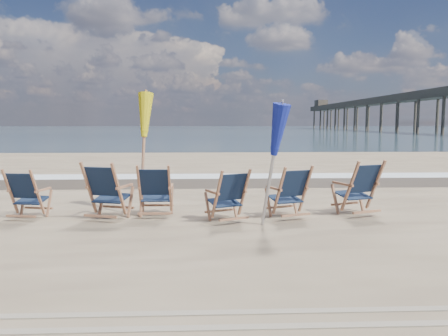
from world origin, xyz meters
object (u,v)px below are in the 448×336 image
(beach_chair_2, at_px, (170,191))
(beach_chair_1, at_px, (119,192))
(beach_chair_5, at_px, (376,187))
(beach_chair_0, at_px, (37,195))
(beach_chair_4, at_px, (306,191))
(beach_chair_3, at_px, (244,195))
(fishing_pier, at_px, (412,107))
(umbrella_blue, at_px, (271,135))
(umbrella_yellow, at_px, (142,120))

(beach_chair_2, bearing_deg, beach_chair_1, 20.44)
(beach_chair_5, bearing_deg, beach_chair_0, -18.56)
(beach_chair_2, distance_m, beach_chair_5, 3.90)
(beach_chair_2, bearing_deg, beach_chair_4, 177.92)
(beach_chair_2, xyz_separation_m, beach_chair_3, (1.35, -0.39, -0.02))
(beach_chair_1, xyz_separation_m, beach_chair_3, (2.23, -0.08, -0.06))
(beach_chair_0, xyz_separation_m, beach_chair_1, (1.48, -0.16, 0.07))
(fishing_pier, bearing_deg, umbrella_blue, -117.09)
(beach_chair_2, height_order, fishing_pier, fishing_pier)
(beach_chair_0, relative_size, fishing_pier, 0.01)
(beach_chair_3, xyz_separation_m, umbrella_blue, (0.41, -0.42, 1.08))
(beach_chair_1, xyz_separation_m, umbrella_yellow, (0.35, 0.61, 1.27))
(beach_chair_2, bearing_deg, umbrella_yellow, -28.54)
(beach_chair_3, relative_size, umbrella_blue, 0.46)
(beach_chair_3, relative_size, beach_chair_4, 0.97)
(beach_chair_2, height_order, beach_chair_4, beach_chair_2)
(fishing_pier, bearing_deg, beach_chair_0, -119.82)
(umbrella_yellow, height_order, umbrella_blue, umbrella_yellow)
(beach_chair_0, bearing_deg, beach_chair_2, -166.16)
(beach_chair_3, xyz_separation_m, fishing_pier, (37.66, 72.43, 4.17))
(beach_chair_0, xyz_separation_m, beach_chair_5, (6.26, 0.21, 0.06))
(beach_chair_2, relative_size, fishing_pier, 0.01)
(beach_chair_5, xyz_separation_m, umbrella_blue, (-2.14, -0.87, 1.03))
(umbrella_blue, bearing_deg, beach_chair_1, 169.22)
(beach_chair_2, height_order, beach_chair_3, beach_chair_2)
(beach_chair_5, xyz_separation_m, umbrella_yellow, (-4.43, 0.24, 1.27))
(beach_chair_4, distance_m, umbrella_yellow, 3.34)
(beach_chair_4, xyz_separation_m, fishing_pier, (36.51, 72.18, 4.15))
(umbrella_blue, bearing_deg, beach_chair_3, 133.91)
(beach_chair_3, distance_m, beach_chair_4, 1.18)
(beach_chair_1, xyz_separation_m, beach_chair_5, (4.78, 0.37, -0.00))
(beach_chair_2, bearing_deg, beach_chair_0, 4.80)
(beach_chair_1, bearing_deg, beach_chair_0, 11.41)
(beach_chair_2, distance_m, fishing_pier, 82.03)
(beach_chair_2, xyz_separation_m, beach_chair_4, (2.51, -0.14, -0.00))
(beach_chair_1, relative_size, umbrella_blue, 0.52)
(beach_chair_4, distance_m, umbrella_blue, 1.47)
(beach_chair_2, bearing_deg, fishing_pier, -117.28)
(beach_chair_0, relative_size, beach_chair_4, 0.95)
(beach_chair_1, height_order, umbrella_blue, umbrella_blue)
(beach_chair_3, bearing_deg, umbrella_yellow, -44.70)
(beach_chair_3, bearing_deg, beach_chair_0, -28.26)
(beach_chair_5, bearing_deg, umbrella_blue, 1.61)
(beach_chair_1, bearing_deg, beach_chair_3, -164.57)
(beach_chair_0, distance_m, beach_chair_1, 1.49)
(beach_chair_1, xyz_separation_m, fishing_pier, (39.89, 72.35, 4.11))
(umbrella_blue, xyz_separation_m, fishing_pier, (37.26, 72.85, 3.08))
(beach_chair_1, distance_m, beach_chair_2, 0.93)
(umbrella_yellow, height_order, fishing_pier, fishing_pier)
(beach_chair_0, height_order, beach_chair_4, beach_chair_4)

